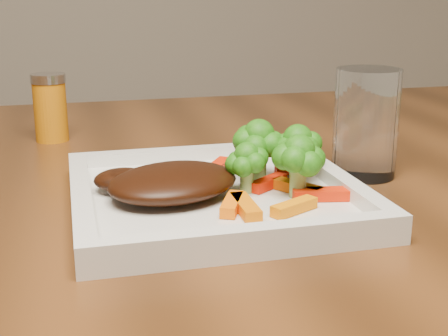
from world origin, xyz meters
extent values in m
cube|color=silver|center=(0.31, -0.11, 0.76)|extent=(0.27, 0.27, 0.01)
ellipsoid|color=black|center=(0.27, -0.11, 0.78)|extent=(0.16, 0.14, 0.03)
cube|color=orange|center=(0.37, -0.18, 0.77)|extent=(0.05, 0.03, 0.01)
cube|color=red|center=(0.41, -0.15, 0.77)|extent=(0.07, 0.03, 0.01)
cube|color=orange|center=(0.33, -0.17, 0.77)|extent=(0.02, 0.06, 0.01)
cube|color=red|center=(0.42, -0.07, 0.77)|extent=(0.05, 0.02, 0.01)
cube|color=red|center=(0.34, -0.04, 0.77)|extent=(0.04, 0.05, 0.01)
cube|color=#D05503|center=(0.39, -0.13, 0.77)|extent=(0.04, 0.05, 0.01)
cube|color=red|center=(0.37, -0.11, 0.77)|extent=(0.05, 0.04, 0.01)
cylinder|color=#BA6A0A|center=(0.16, 0.20, 0.80)|extent=(0.06, 0.06, 0.09)
cylinder|color=white|center=(0.50, -0.06, 0.81)|extent=(0.07, 0.07, 0.12)
cube|color=#FF6A04|center=(0.32, -0.16, 0.77)|extent=(0.03, 0.05, 0.01)
camera|label=1|loc=(0.18, -0.67, 0.96)|focal=50.00mm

